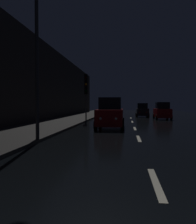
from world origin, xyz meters
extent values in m
cube|color=black|center=(0.00, 24.50, -0.01)|extent=(25.74, 84.00, 0.02)
cube|color=#33302D|center=(-6.67, 24.50, 0.07)|extent=(4.40, 84.00, 0.15)
cube|color=#2D2B28|center=(-9.27, 21.00, 4.06)|extent=(0.80, 63.00, 8.12)
cube|color=beige|center=(0.00, 3.00, 0.01)|extent=(0.16, 2.20, 0.01)
cube|color=beige|center=(0.00, 9.78, 0.01)|extent=(0.16, 2.20, 0.01)
cube|color=beige|center=(0.00, 14.76, 0.01)|extent=(0.16, 2.20, 0.01)
cube|color=beige|center=(0.00, 21.31, 0.01)|extent=(0.16, 2.20, 0.01)
cube|color=beige|center=(0.00, 27.80, 0.01)|extent=(0.16, 2.20, 0.01)
cylinder|color=#38383A|center=(-4.37, 20.15, 1.33)|extent=(0.12, 0.12, 2.65)
cube|color=black|center=(-4.37, 20.15, 3.60)|extent=(0.35, 0.38, 1.90)
sphere|color=black|center=(-4.35, 19.97, 4.24)|extent=(0.22, 0.22, 0.22)
sphere|color=orange|center=(-4.35, 19.97, 3.60)|extent=(0.22, 0.22, 0.22)
sphere|color=black|center=(-4.35, 19.97, 2.97)|extent=(0.22, 0.22, 0.22)
cylinder|color=#2D2D30|center=(-4.57, 8.04, 4.18)|extent=(0.16, 0.16, 8.37)
cube|color=maroon|center=(-1.77, 15.29, 0.79)|extent=(1.83, 4.27, 1.12)
cube|color=black|center=(-1.77, 15.44, 1.77)|extent=(1.56, 2.14, 0.85)
cylinder|color=black|center=(-0.87, 13.79, 0.33)|extent=(0.22, 0.65, 0.65)
cylinder|color=black|center=(-2.66, 13.79, 0.33)|extent=(0.22, 0.65, 0.65)
cylinder|color=black|center=(-0.87, 16.78, 0.33)|extent=(0.22, 0.65, 0.65)
cylinder|color=black|center=(-2.66, 16.78, 0.33)|extent=(0.22, 0.65, 0.65)
sphere|color=white|center=(-1.26, 13.19, 0.79)|extent=(0.18, 0.18, 0.18)
sphere|color=white|center=(-2.27, 13.19, 0.79)|extent=(0.18, 0.18, 0.18)
sphere|color=red|center=(-1.26, 17.38, 0.79)|extent=(0.18, 0.18, 0.18)
sphere|color=red|center=(-2.27, 17.38, 0.79)|extent=(0.18, 0.18, 0.18)
cube|color=black|center=(1.61, 31.09, 0.67)|extent=(1.55, 3.63, 0.95)
cube|color=black|center=(1.61, 30.96, 1.51)|extent=(1.32, 1.81, 0.73)
cylinder|color=black|center=(0.85, 32.36, 0.28)|extent=(0.19, 0.55, 0.55)
cylinder|color=black|center=(2.37, 32.36, 0.28)|extent=(0.19, 0.55, 0.55)
cylinder|color=black|center=(0.85, 29.82, 0.28)|extent=(0.19, 0.55, 0.55)
cylinder|color=black|center=(2.37, 29.82, 0.28)|extent=(0.19, 0.55, 0.55)
sphere|color=slate|center=(1.18, 32.87, 0.67)|extent=(0.16, 0.16, 0.16)
sphere|color=slate|center=(2.04, 32.87, 0.67)|extent=(0.16, 0.16, 0.16)
sphere|color=red|center=(1.18, 29.31, 0.67)|extent=(0.16, 0.16, 0.16)
sphere|color=red|center=(2.04, 29.31, 0.67)|extent=(0.16, 0.16, 0.16)
cube|color=maroon|center=(3.57, 26.22, 0.70)|extent=(1.63, 3.80, 1.00)
cube|color=black|center=(3.57, 26.09, 1.58)|extent=(1.38, 1.90, 0.76)
cylinder|color=black|center=(2.77, 27.55, 0.29)|extent=(0.20, 0.58, 0.58)
cylinder|color=black|center=(4.37, 27.55, 0.29)|extent=(0.20, 0.58, 0.58)
cylinder|color=black|center=(2.77, 24.89, 0.29)|extent=(0.20, 0.58, 0.58)
cylinder|color=black|center=(4.37, 24.89, 0.29)|extent=(0.20, 0.58, 0.58)
sphere|color=slate|center=(3.12, 28.08, 0.70)|extent=(0.16, 0.16, 0.16)
sphere|color=slate|center=(4.02, 28.08, 0.70)|extent=(0.16, 0.16, 0.16)
sphere|color=red|center=(3.12, 24.36, 0.70)|extent=(0.16, 0.16, 0.16)
sphere|color=red|center=(4.02, 24.36, 0.70)|extent=(0.16, 0.16, 0.16)
camera|label=1|loc=(-0.66, -2.28, 1.72)|focal=38.56mm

